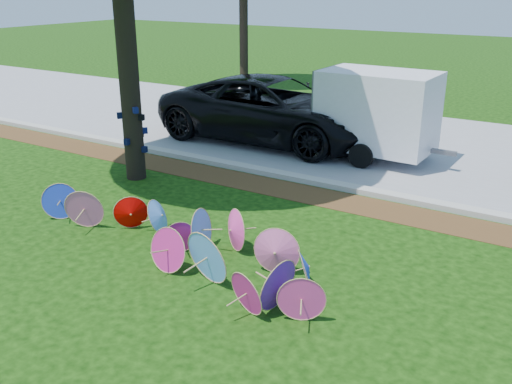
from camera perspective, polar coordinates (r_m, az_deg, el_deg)
ground at (r=8.84m, az=-9.74°, el=-8.76°), size 90.00×90.00×0.00m
mulch_strip at (r=12.23m, az=4.17°, el=-0.02°), size 90.00×1.00×0.01m
curb at (r=12.80m, az=5.64°, el=1.14°), size 90.00×0.30×0.12m
street at (r=16.49m, az=12.10°, el=4.99°), size 90.00×8.00×0.01m
parasol_pile at (r=9.13m, az=-6.13°, el=-5.01°), size 6.18×2.00×0.87m
black_van at (r=16.00m, az=1.73°, el=8.23°), size 6.43×3.05×1.77m
cargo_trailer at (r=14.51m, az=12.08°, el=7.99°), size 2.76×1.79×2.50m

